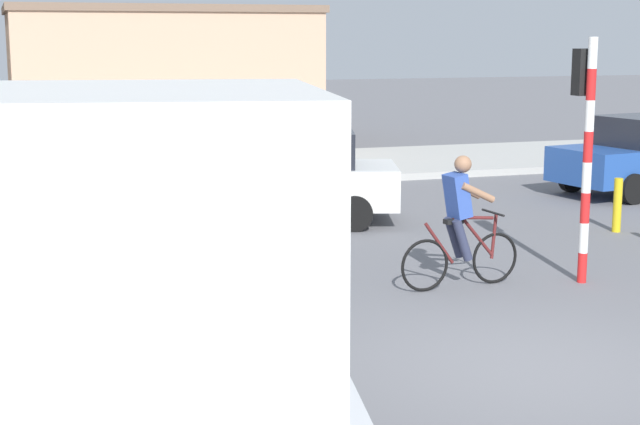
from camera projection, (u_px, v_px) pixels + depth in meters
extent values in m
plane|color=slate|center=(530.00, 368.00, 9.58)|extent=(120.00, 120.00, 0.00)
cube|color=#ADADA8|center=(215.00, 170.00, 23.04)|extent=(80.00, 5.00, 0.16)
cube|color=silver|center=(333.00, 405.00, 6.48)|extent=(0.68, 2.38, 0.36)
cube|color=black|center=(310.00, 183.00, 6.19)|extent=(0.51, 2.11, 0.70)
torus|color=black|center=(172.00, 382.00, 7.63)|extent=(1.13, 0.44, 1.10)
cylinder|color=black|center=(172.00, 382.00, 7.63)|extent=(0.54, 0.39, 0.50)
torus|color=black|center=(495.00, 258.00, 12.80)|extent=(0.68, 0.10, 0.68)
torus|color=black|center=(425.00, 265.00, 12.38)|extent=(0.68, 0.10, 0.68)
cylinder|color=#591E1E|center=(473.00, 218.00, 12.56)|extent=(0.60, 0.10, 0.09)
cylinder|color=#591E1E|center=(477.00, 236.00, 12.63)|extent=(0.51, 0.09, 0.57)
cylinder|color=#591E1E|center=(439.00, 243.00, 12.42)|extent=(0.44, 0.08, 0.57)
cylinder|color=#591E1E|center=(494.00, 236.00, 12.73)|extent=(0.10, 0.05, 0.59)
cylinder|color=black|center=(493.00, 213.00, 12.67)|extent=(0.07, 0.50, 0.03)
cube|color=black|center=(453.00, 221.00, 12.45)|extent=(0.25, 0.14, 0.06)
cube|color=#3351A8|center=(457.00, 196.00, 12.41)|extent=(0.32, 0.34, 0.59)
sphere|color=#9E7051|center=(463.00, 164.00, 12.36)|extent=(0.22, 0.22, 0.22)
cylinder|color=#2D334C|center=(454.00, 237.00, 12.61)|extent=(0.31, 0.15, 0.57)
cylinder|color=#9E7051|center=(464.00, 189.00, 12.62)|extent=(0.50, 0.13, 0.29)
cylinder|color=#2D334C|center=(462.00, 240.00, 12.43)|extent=(0.31, 0.15, 0.57)
cylinder|color=#9E7051|center=(478.00, 193.00, 12.33)|extent=(0.50, 0.13, 0.29)
cylinder|color=red|center=(582.00, 267.00, 12.87)|extent=(0.12, 0.12, 0.40)
cylinder|color=white|center=(584.00, 238.00, 12.80)|extent=(0.12, 0.12, 0.40)
cylinder|color=red|center=(585.00, 208.00, 12.73)|extent=(0.12, 0.12, 0.40)
cylinder|color=white|center=(587.00, 178.00, 12.66)|extent=(0.12, 0.12, 0.40)
cylinder|color=red|center=(588.00, 147.00, 12.58)|extent=(0.12, 0.12, 0.40)
cylinder|color=white|center=(590.00, 116.00, 12.51)|extent=(0.12, 0.12, 0.40)
cylinder|color=red|center=(591.00, 84.00, 12.44)|extent=(0.12, 0.12, 0.40)
cylinder|color=white|center=(593.00, 53.00, 12.37)|extent=(0.12, 0.12, 0.40)
cube|color=black|center=(584.00, 72.00, 12.58)|extent=(0.24, 0.20, 0.60)
sphere|color=green|center=(579.00, 72.00, 12.69)|extent=(0.14, 0.14, 0.14)
cube|color=white|center=(281.00, 185.00, 16.95)|extent=(4.32, 2.80, 0.70)
cube|color=black|center=(289.00, 148.00, 16.83)|extent=(2.53, 2.03, 0.60)
cylinder|color=black|center=(205.00, 214.00, 16.15)|extent=(0.63, 0.35, 0.60)
cylinder|color=black|center=(214.00, 197.00, 17.82)|extent=(0.63, 0.35, 0.60)
cylinder|color=black|center=(355.00, 214.00, 16.20)|extent=(0.63, 0.35, 0.60)
cylinder|color=black|center=(349.00, 197.00, 17.87)|extent=(0.63, 0.35, 0.60)
cylinder|color=black|center=(633.00, 189.00, 18.79)|extent=(0.62, 0.28, 0.60)
cylinder|color=black|center=(572.00, 178.00, 20.27)|extent=(0.62, 0.28, 0.60)
cylinder|color=gold|center=(617.00, 205.00, 16.13)|extent=(0.14, 0.14, 0.90)
cube|color=tan|center=(157.00, 80.00, 28.59)|extent=(8.25, 6.51, 3.82)
cube|color=#775E4C|center=(155.00, 10.00, 28.23)|extent=(8.41, 6.64, 0.20)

